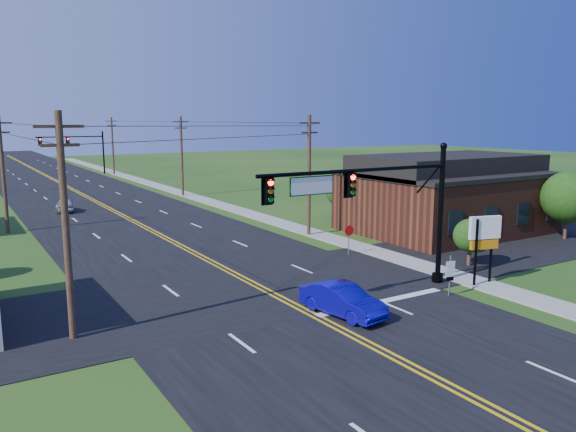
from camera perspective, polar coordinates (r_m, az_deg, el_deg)
ground at (r=20.28m, az=14.06°, el=-15.79°), size 260.00×260.00×0.00m
road_main at (r=64.59m, az=-19.40°, el=1.54°), size 16.00×220.00×0.04m
road_cross at (r=29.28m, az=-3.05°, el=-7.38°), size 70.00×10.00×0.04m
sidewalk at (r=58.39m, az=-7.15°, el=1.22°), size 2.00×160.00×0.08m
signal_mast_main at (r=27.42m, az=8.91°, el=1.47°), size 11.30×0.60×7.48m
signal_mast_far at (r=94.39m, az=-20.86°, el=6.65°), size 10.98×0.60×7.48m
brick_building at (r=45.68m, az=15.69°, el=1.49°), size 14.20×11.20×4.70m
utility_pole_left_a at (r=23.27m, az=-21.67°, el=-0.66°), size 1.80×0.28×9.00m
utility_pole_left_b at (r=47.92m, az=-26.97°, el=4.01°), size 1.80×0.28×9.00m
utility_pole_right_a at (r=41.81m, az=2.15°, el=4.37°), size 1.80×0.28×9.00m
utility_pole_right_b at (r=64.99m, az=-10.75°, el=6.14°), size 1.80×0.28×9.00m
utility_pole_right_c at (r=93.59m, az=-17.39°, el=6.93°), size 1.80×0.28×9.00m
tree_right_front at (r=45.35m, az=26.57°, el=1.70°), size 3.80×3.80×5.00m
tree_right_back at (r=48.86m, az=5.59°, el=2.61°), size 3.00×3.00×4.10m
shrub_corner at (r=35.04m, az=18.03°, el=-1.91°), size 2.00×2.00×2.86m
blue_car at (r=25.34m, az=5.55°, el=-8.56°), size 2.15×4.44×1.40m
distant_car at (r=57.13m, az=-21.71°, el=1.02°), size 2.00×3.91×1.28m
route_sign at (r=28.89m, az=16.14°, el=-5.56°), size 0.52×0.12×2.07m
stop_sign at (r=36.22m, az=6.22°, el=-1.79°), size 0.71×0.10×1.98m
pylon_sign at (r=31.09m, az=19.34°, el=-1.83°), size 1.80×0.71×3.69m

